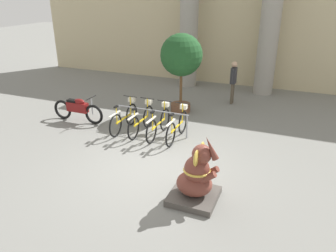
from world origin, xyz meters
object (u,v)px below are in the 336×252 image
object	(u,v)px
bicycle_0	(124,118)
potted_tree	(181,58)
bicycle_2	(159,123)
bicycle_1	(142,120)
bicycle_3	(177,126)
person_pedestrian	(233,79)
motorcycle	(78,109)
elephant_statue	(196,179)

from	to	relation	value
bicycle_0	potted_tree	distance (m)	2.99
bicycle_0	bicycle_2	distance (m)	1.20
bicycle_1	bicycle_2	size ratio (longest dim) A/B	1.00
bicycle_3	person_pedestrian	world-z (taller)	person_pedestrian
bicycle_2	motorcycle	xyz separation A→B (m)	(-3.01, 0.06, 0.04)
bicycle_3	elephant_statue	bearing A→B (deg)	-62.14
elephant_statue	potted_tree	distance (m)	5.71
bicycle_0	bicycle_2	bearing A→B (deg)	-0.30
person_pedestrian	elephant_statue	bearing A→B (deg)	-84.61
bicycle_2	motorcycle	bearing A→B (deg)	178.93
elephant_statue	potted_tree	world-z (taller)	potted_tree
bicycle_2	elephant_statue	xyz separation A→B (m)	(2.06, -2.75, 0.11)
bicycle_1	bicycle_0	bearing A→B (deg)	-177.70
bicycle_0	person_pedestrian	world-z (taller)	person_pedestrian
bicycle_1	bicycle_3	size ratio (longest dim) A/B	1.00
person_pedestrian	bicycle_2	bearing A→B (deg)	-109.89
bicycle_2	elephant_statue	size ratio (longest dim) A/B	1.13
person_pedestrian	potted_tree	world-z (taller)	potted_tree
motorcycle	person_pedestrian	size ratio (longest dim) A/B	1.18
elephant_statue	bicycle_3	bearing A→B (deg)	117.86
bicycle_0	potted_tree	world-z (taller)	potted_tree
bicycle_0	bicycle_1	xyz separation A→B (m)	(0.60, 0.02, 0.00)
bicycle_1	person_pedestrian	size ratio (longest dim) A/B	1.05
bicycle_1	person_pedestrian	xyz separation A→B (m)	(2.03, 3.91, 0.58)
elephant_statue	person_pedestrian	distance (m)	6.74
bicycle_3	person_pedestrian	size ratio (longest dim) A/B	1.05
bicycle_1	potted_tree	world-z (taller)	potted_tree
bicycle_3	elephant_statue	size ratio (longest dim) A/B	1.13
motorcycle	bicycle_2	bearing A→B (deg)	-1.07
elephant_statue	motorcycle	xyz separation A→B (m)	(-5.07, 2.80, -0.07)
motorcycle	potted_tree	xyz separation A→B (m)	(2.88, 2.26, 1.54)
bicycle_1	person_pedestrian	world-z (taller)	person_pedestrian
bicycle_1	motorcycle	size ratio (longest dim) A/B	0.90
bicycle_3	elephant_statue	world-z (taller)	elephant_statue
elephant_statue	motorcycle	bearing A→B (deg)	151.07
motorcycle	person_pedestrian	bearing A→B (deg)	41.19
bicycle_0	bicycle_3	distance (m)	1.80
elephant_statue	motorcycle	distance (m)	5.80
bicycle_2	elephant_statue	bearing A→B (deg)	-53.17
bicycle_2	elephant_statue	distance (m)	3.43
bicycle_1	motorcycle	distance (m)	2.41
bicycle_0	elephant_statue	bearing A→B (deg)	-40.18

